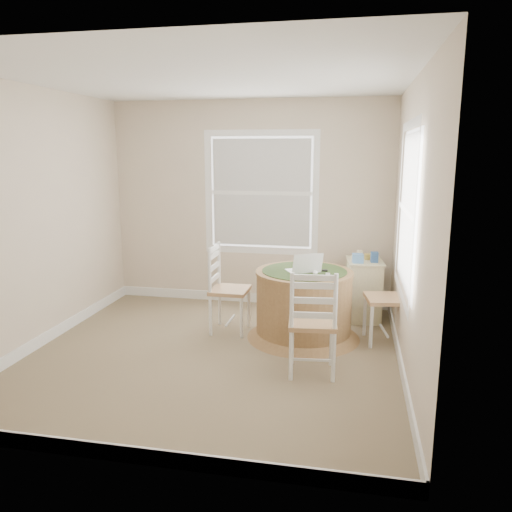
% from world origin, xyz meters
% --- Properties ---
extents(room, '(3.64, 3.64, 2.64)m').
position_xyz_m(room, '(0.17, 0.16, 1.30)').
color(room, '#8E805A').
rests_on(room, ground).
extents(round_table, '(1.21, 1.21, 0.74)m').
position_xyz_m(round_table, '(0.83, 0.65, 0.40)').
color(round_table, olive).
rests_on(round_table, ground).
extents(chair_left, '(0.40, 0.42, 0.95)m').
position_xyz_m(chair_left, '(0.01, 0.68, 0.47)').
color(chair_left, white).
rests_on(chair_left, ground).
extents(chair_near, '(0.46, 0.44, 0.95)m').
position_xyz_m(chair_near, '(0.99, -0.22, 0.47)').
color(chair_near, white).
rests_on(chair_near, ground).
extents(chair_right, '(0.46, 0.48, 0.95)m').
position_xyz_m(chair_right, '(1.67, 0.68, 0.47)').
color(chair_right, white).
rests_on(chair_right, ground).
extents(laptop, '(0.41, 0.40, 0.22)m').
position_xyz_m(laptop, '(0.83, 0.60, 0.76)').
color(laptop, white).
rests_on(laptop, round_table).
extents(mouse, '(0.06, 0.10, 0.03)m').
position_xyz_m(mouse, '(0.95, 0.56, 0.74)').
color(mouse, white).
rests_on(mouse, round_table).
extents(phone, '(0.05, 0.09, 0.02)m').
position_xyz_m(phone, '(1.08, 0.54, 0.73)').
color(phone, '#B7BABF').
rests_on(phone, round_table).
extents(keys, '(0.06, 0.05, 0.02)m').
position_xyz_m(keys, '(1.04, 0.67, 0.74)').
color(keys, black).
rests_on(keys, round_table).
extents(corner_chest, '(0.46, 0.58, 0.72)m').
position_xyz_m(corner_chest, '(1.46, 1.40, 0.36)').
color(corner_chest, beige).
rests_on(corner_chest, ground).
extents(tissue_box, '(0.13, 0.13, 0.10)m').
position_xyz_m(tissue_box, '(1.38, 1.26, 0.77)').
color(tissue_box, '#5B90D0').
rests_on(tissue_box, corner_chest).
extents(box_yellow, '(0.16, 0.12, 0.06)m').
position_xyz_m(box_yellow, '(1.53, 1.46, 0.75)').
color(box_yellow, gold).
rests_on(box_yellow, corner_chest).
extents(box_blue, '(0.09, 0.09, 0.12)m').
position_xyz_m(box_blue, '(1.56, 1.31, 0.78)').
color(box_blue, '#2F558F').
rests_on(box_blue, corner_chest).
extents(cup_cream, '(0.07, 0.07, 0.09)m').
position_xyz_m(cup_cream, '(1.40, 1.52, 0.76)').
color(cup_cream, beige).
rests_on(cup_cream, corner_chest).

